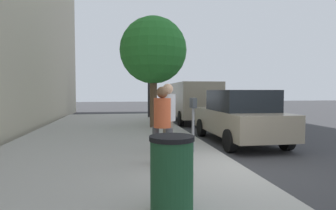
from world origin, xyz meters
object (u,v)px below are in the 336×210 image
at_px(parked_van_far, 192,100).
at_px(parking_meter, 193,113).
at_px(pedestrian_bystander, 162,119).
at_px(street_tree, 153,51).
at_px(trash_bin, 172,174).
at_px(pedestrian_at_meter, 168,113).
at_px(traffic_signal, 150,77).
at_px(parked_sedan_near, 239,116).

bearing_deg(parked_van_far, parking_meter, 165.63).
distance_m(pedestrian_bystander, parked_van_far, 9.61).
bearing_deg(pedestrian_bystander, parking_meter, 3.71).
xyz_separation_m(street_tree, trash_bin, (-8.62, 0.74, -2.82)).
height_order(pedestrian_bystander, street_tree, street_tree).
bearing_deg(parking_meter, trash_bin, 161.08).
relative_size(pedestrian_at_meter, traffic_signal, 0.49).
xyz_separation_m(parked_van_far, trash_bin, (-11.53, 3.26, -0.60)).
xyz_separation_m(pedestrian_at_meter, pedestrian_bystander, (-0.96, 0.28, -0.07)).
bearing_deg(street_tree, traffic_signal, -4.29).
height_order(pedestrian_bystander, traffic_signal, traffic_signal).
relative_size(pedestrian_at_meter, parked_van_far, 0.34).
bearing_deg(trash_bin, parked_van_far, -15.77).
relative_size(parked_van_far, trash_bin, 5.22).
distance_m(parked_sedan_near, traffic_signal, 8.49).
bearing_deg(pedestrian_at_meter, street_tree, 80.76).
height_order(pedestrian_at_meter, parked_sedan_near, pedestrian_at_meter).
bearing_deg(trash_bin, pedestrian_bystander, -5.42).
xyz_separation_m(parking_meter, parked_sedan_near, (1.80, -2.06, -0.27)).
relative_size(street_tree, traffic_signal, 1.33).
xyz_separation_m(pedestrian_bystander, traffic_signal, (10.92, -0.87, 1.45)).
bearing_deg(traffic_signal, trash_bin, 175.30).
xyz_separation_m(street_tree, traffic_signal, (4.71, -0.35, -0.91)).
height_order(parking_meter, pedestrian_at_meter, pedestrian_at_meter).
bearing_deg(traffic_signal, pedestrian_bystander, 175.46).
bearing_deg(parking_meter, street_tree, 5.06).
height_order(parking_meter, trash_bin, parking_meter).
bearing_deg(pedestrian_bystander, pedestrian_at_meter, 29.25).
xyz_separation_m(parking_meter, street_tree, (5.13, 0.45, 2.32)).
bearing_deg(trash_bin, pedestrian_at_meter, -8.60).
distance_m(street_tree, trash_bin, 9.10).
distance_m(pedestrian_at_meter, trash_bin, 3.45).
bearing_deg(pedestrian_bystander, parked_van_far, 27.25).
bearing_deg(traffic_signal, parking_meter, -179.41).
distance_m(pedestrian_at_meter, street_tree, 5.73).
relative_size(pedestrian_at_meter, parked_sedan_near, 0.40).
bearing_deg(pedestrian_bystander, parked_sedan_near, -0.85).
xyz_separation_m(pedestrian_at_meter, street_tree, (5.25, -0.23, 2.29)).
bearing_deg(parked_sedan_near, street_tree, 37.05).
height_order(parking_meter, street_tree, street_tree).
distance_m(parked_van_far, street_tree, 4.44).
xyz_separation_m(parking_meter, trash_bin, (-3.49, 1.20, -0.51)).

